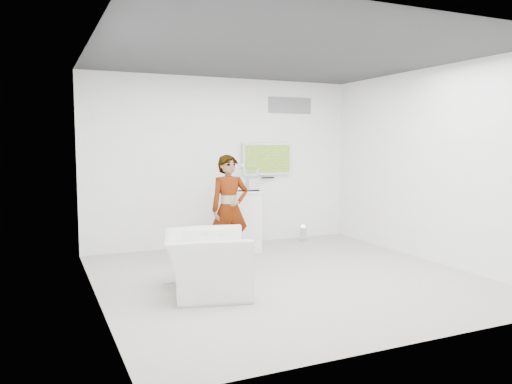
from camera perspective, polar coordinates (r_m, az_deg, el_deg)
room at (r=6.73m, az=3.66°, el=2.70°), size 5.01×5.01×3.00m
tv at (r=9.30m, az=1.25°, el=3.81°), size 1.00×0.08×0.60m
logo_decal at (r=9.58m, az=3.91°, el=9.84°), size 0.90×0.02×0.30m
person at (r=7.68m, az=-3.05°, el=-1.94°), size 0.62×0.42×1.66m
armchair at (r=6.21m, az=-5.65°, el=-8.08°), size 1.26×1.37×0.75m
pedestal at (r=8.55m, az=-1.09°, el=-3.28°), size 0.61×0.61×1.04m
floor_uplight at (r=9.48m, az=5.39°, el=-4.71°), size 0.24×0.24×0.29m
vitrine at (r=8.47m, az=-1.10°, el=1.43°), size 0.44×0.44×0.37m
console at (r=8.47m, az=-1.09°, el=0.88°), size 0.11×0.16×0.21m
wii_remote at (r=7.85m, az=-1.72°, el=3.10°), size 0.05×0.13×0.03m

